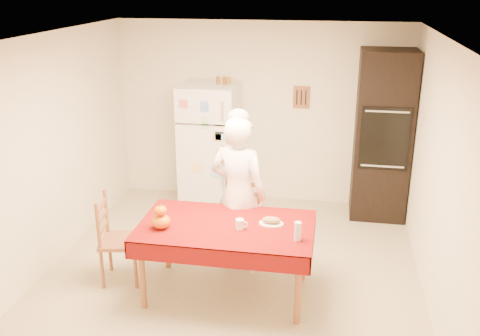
% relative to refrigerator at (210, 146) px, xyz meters
% --- Properties ---
extents(floor, '(4.50, 4.50, 0.00)m').
position_rel_refrigerator_xyz_m(floor, '(0.65, -1.88, -0.85)').
color(floor, tan).
rests_on(floor, ground).
extents(room_shell, '(4.02, 4.52, 2.51)m').
position_rel_refrigerator_xyz_m(room_shell, '(0.65, -1.88, 0.77)').
color(room_shell, beige).
rests_on(room_shell, ground).
extents(refrigerator, '(0.75, 0.74, 1.70)m').
position_rel_refrigerator_xyz_m(refrigerator, '(0.00, 0.00, 0.00)').
color(refrigerator, white).
rests_on(refrigerator, floor).
extents(oven_cabinet, '(0.70, 0.62, 2.20)m').
position_rel_refrigerator_xyz_m(oven_cabinet, '(2.28, 0.05, 0.25)').
color(oven_cabinet, black).
rests_on(oven_cabinet, floor).
extents(dining_table, '(1.70, 1.00, 0.76)m').
position_rel_refrigerator_xyz_m(dining_table, '(0.67, -2.19, -0.16)').
color(dining_table, brown).
rests_on(dining_table, floor).
extents(chair_far, '(0.45, 0.43, 0.95)m').
position_rel_refrigerator_xyz_m(chair_far, '(0.69, -1.40, -0.34)').
color(chair_far, brown).
rests_on(chair_far, floor).
extents(chair_left, '(0.47, 0.49, 0.95)m').
position_rel_refrigerator_xyz_m(chair_left, '(-0.52, -2.13, -0.34)').
color(chair_left, brown).
rests_on(chair_left, floor).
extents(seated_woman, '(0.72, 0.56, 1.73)m').
position_rel_refrigerator_xyz_m(seated_woman, '(0.70, -1.65, 0.02)').
color(seated_woman, white).
rests_on(seated_woman, floor).
extents(coffee_mug, '(0.08, 0.08, 0.10)m').
position_rel_refrigerator_xyz_m(coffee_mug, '(0.82, -2.25, -0.04)').
color(coffee_mug, white).
rests_on(coffee_mug, dining_table).
extents(pumpkin_lower, '(0.18, 0.18, 0.14)m').
position_rel_refrigerator_xyz_m(pumpkin_lower, '(0.07, -2.36, -0.02)').
color(pumpkin_lower, '#EB4005').
rests_on(pumpkin_lower, dining_table).
extents(pumpkin_upper, '(0.12, 0.12, 0.09)m').
position_rel_refrigerator_xyz_m(pumpkin_upper, '(0.07, -2.36, 0.09)').
color(pumpkin_upper, '#C43704').
rests_on(pumpkin_upper, pumpkin_lower).
extents(wine_glass, '(0.07, 0.07, 0.18)m').
position_rel_refrigerator_xyz_m(wine_glass, '(1.38, -2.38, -0.00)').
color(wine_glass, silver).
rests_on(wine_glass, dining_table).
extents(bread_plate, '(0.24, 0.24, 0.02)m').
position_rel_refrigerator_xyz_m(bread_plate, '(1.10, -2.10, -0.08)').
color(bread_plate, white).
rests_on(bread_plate, dining_table).
extents(bread_loaf, '(0.18, 0.10, 0.06)m').
position_rel_refrigerator_xyz_m(bread_loaf, '(1.10, -2.10, -0.04)').
color(bread_loaf, '#AB7954').
rests_on(bread_loaf, bread_plate).
extents(spice_jar_left, '(0.05, 0.05, 0.10)m').
position_rel_refrigerator_xyz_m(spice_jar_left, '(0.12, 0.05, 0.90)').
color(spice_jar_left, brown).
rests_on(spice_jar_left, refrigerator).
extents(spice_jar_mid, '(0.05, 0.05, 0.10)m').
position_rel_refrigerator_xyz_m(spice_jar_mid, '(0.20, 0.05, 0.90)').
color(spice_jar_mid, brown).
rests_on(spice_jar_mid, refrigerator).
extents(spice_jar_right, '(0.05, 0.05, 0.10)m').
position_rel_refrigerator_xyz_m(spice_jar_right, '(0.27, 0.05, 0.90)').
color(spice_jar_right, '#95611B').
rests_on(spice_jar_right, refrigerator).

